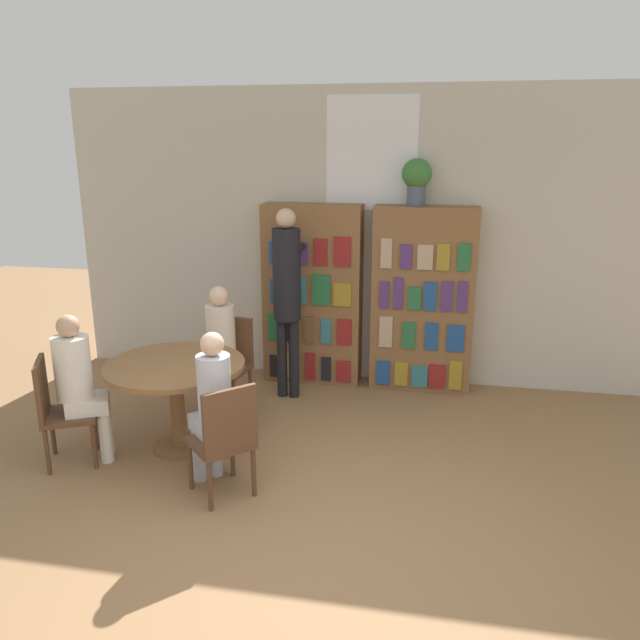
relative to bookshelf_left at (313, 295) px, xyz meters
The scene contains 13 objects.
ground_plane 3.29m from the bookshelf_left, 79.69° to the right, with size 16.00×16.00×0.00m, color olive.
wall_back 0.83m from the bookshelf_left, 18.99° to the left, with size 6.40×0.07×3.00m.
bookshelf_left is the anchor object (origin of this frame).
bookshelf_right 1.13m from the bookshelf_left, ahead, with size 1.01×0.34×1.86m.
flower_vase 1.57m from the bookshelf_left, ahead, with size 0.29×0.29×0.45m.
reading_table 1.93m from the bookshelf_left, 114.09° to the right, with size 1.13×1.13×0.75m.
chair_near_camera 2.71m from the bookshelf_left, 126.40° to the right, with size 0.54×0.54×0.87m.
chair_left_side 1.15m from the bookshelf_left, 126.77° to the right, with size 0.46×0.46×0.87m.
chair_far_side 2.43m from the bookshelf_left, 93.41° to the right, with size 0.57×0.57×0.87m.
seated_reader_left 1.25m from the bookshelf_left, 122.87° to the right, with size 0.31×0.39×1.22m.
seated_reader_right 2.28m from the bookshelf_left, 96.89° to the right, with size 0.40×0.40×1.21m.
seated_reader_back 2.53m from the bookshelf_left, 124.58° to the right, with size 0.42×0.39×1.21m.
librarian_standing 0.56m from the bookshelf_left, 106.22° to the right, with size 0.27×0.54×1.87m.
Camera 1 is at (0.70, -3.05, 2.48)m, focal length 35.00 mm.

